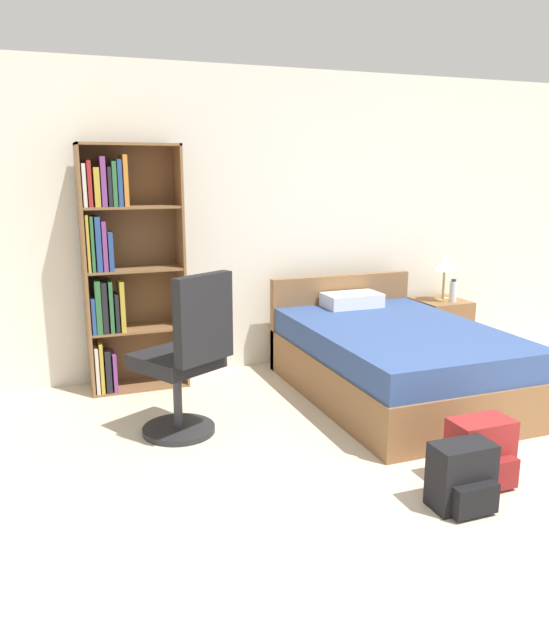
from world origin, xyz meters
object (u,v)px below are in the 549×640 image
(bookshelf, at_px, (120,266))
(backpack_black, at_px, (463,478))
(office_chair, at_px, (186,360))
(backpack_red, at_px, (481,453))
(nightstand, at_px, (439,327))
(bed, at_px, (392,359))
(table_lamp, at_px, (445,264))
(water_bottle, at_px, (453,291))

(bookshelf, xyz_separation_m, backpack_black, (1.41, -2.54, -0.84))
(office_chair, bearing_deg, backpack_red, -40.57)
(nightstand, height_order, backpack_black, nightstand)
(bed, relative_size, table_lamp, 4.52)
(water_bottle, xyz_separation_m, backpack_black, (-1.63, -2.35, -0.47))
(nightstand, distance_m, backpack_black, 2.94)
(backpack_red, relative_size, backpack_black, 1.06)
(office_chair, xyz_separation_m, backpack_black, (1.15, -1.41, -0.37))
(nightstand, relative_size, table_lamp, 1.19)
(backpack_red, bearing_deg, office_chair, 139.43)
(bookshelf, relative_size, bed, 0.96)
(bookshelf, bearing_deg, table_lamp, -1.95)
(office_chair, bearing_deg, backpack_black, -50.72)
(nightstand, height_order, water_bottle, water_bottle)
(bookshelf, distance_m, office_chair, 1.25)
(nightstand, xyz_separation_m, backpack_red, (-1.32, -2.28, -0.09))
(bookshelf, distance_m, table_lamp, 3.00)
(table_lamp, bearing_deg, bookshelf, 178.05)
(table_lamp, relative_size, backpack_black, 1.26)
(bookshelf, bearing_deg, water_bottle, -3.46)
(nightstand, distance_m, table_lamp, 0.62)
(office_chair, distance_m, water_bottle, 2.94)
(bed, xyz_separation_m, table_lamp, (1.02, 0.80, 0.59))
(backpack_black, bearing_deg, water_bottle, 55.26)
(nightstand, height_order, backpack_red, nightstand)
(bed, relative_size, backpack_red, 5.39)
(backpack_black, bearing_deg, backpack_red, 34.98)
(office_chair, bearing_deg, table_lamp, 20.60)
(bed, height_order, water_bottle, bed)
(office_chair, relative_size, water_bottle, 5.15)
(bookshelf, xyz_separation_m, backpack_red, (1.68, -2.35, -0.83))
(bed, height_order, office_chair, office_chair)
(bookshelf, xyz_separation_m, water_bottle, (3.04, -0.18, -0.38))
(bed, xyz_separation_m, backpack_red, (-0.28, -1.45, -0.12))
(office_chair, distance_m, nightstand, 2.95)
(nightstand, bearing_deg, office_chair, -158.79)
(nightstand, xyz_separation_m, water_bottle, (0.04, -0.12, 0.37))
(water_bottle, height_order, backpack_red, water_bottle)
(bookshelf, height_order, bed, bookshelf)
(bed, bearing_deg, bookshelf, 155.39)
(bed, relative_size, backpack_black, 5.71)
(water_bottle, bearing_deg, backpack_black, -124.74)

